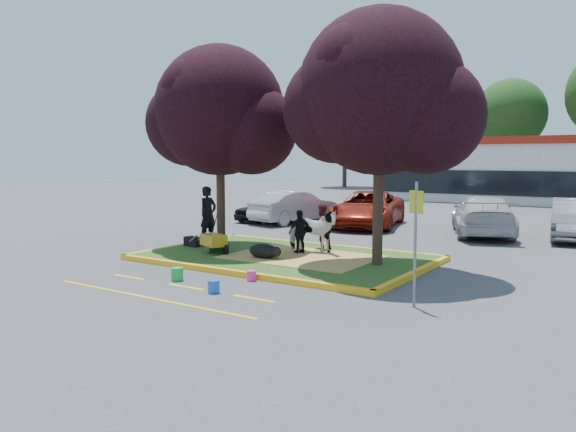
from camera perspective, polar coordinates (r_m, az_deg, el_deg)
The scene contains 32 objects.
ground at distance 16.79m, azimuth -0.33°, elevation -4.50°, with size 90.00×90.00×0.00m, color #424244.
median_island at distance 16.78m, azimuth -0.33°, elevation -4.25°, with size 8.00×5.00×0.15m, color #274D18.
curb_near at distance 14.75m, azimuth -5.95°, elevation -5.71°, with size 8.30×0.16×0.15m, color yellow.
curb_far at distance 18.95m, azimuth 4.02°, elevation -3.08°, with size 8.30×0.16×0.15m, color yellow.
curb_left at distance 19.32m, azimuth -10.45°, elevation -2.99°, with size 0.16×5.30×0.15m, color yellow.
curb_right at distance 14.94m, azimuth 12.85°, elevation -5.67°, with size 0.16×5.30×0.15m, color yellow.
straw_bedding at distance 16.44m, azimuth 1.41°, elevation -4.18°, with size 4.20×3.00×0.01m, color tan.
tree_purple_left at distance 18.54m, azimuth -6.94°, elevation 9.97°, with size 5.06×4.20×6.51m.
tree_purple_right at distance 15.32m, azimuth 9.35°, elevation 11.54°, with size 5.30×4.40×6.82m.
fire_lane_stripe_a at distance 15.01m, azimuth -15.88°, elevation -5.98°, with size 1.10×0.12×0.01m, color yellow.
fire_lane_stripe_b at distance 13.58m, azimuth -10.32°, elevation -7.10°, with size 1.10×0.12×0.01m, color yellow.
fire_lane_stripe_c at distance 12.31m, azimuth -3.51°, elevation -8.38°, with size 1.10×0.12×0.01m, color yellow.
fire_lane_long at distance 12.77m, azimuth -14.08°, elevation -8.03°, with size 6.00×0.10×0.01m, color yellow.
retail_building at distance 42.33m, azimuth 23.77°, elevation 4.39°, with size 20.40×8.40×4.40m.
treeline at distance 52.15m, azimuth 25.01°, elevation 10.57°, with size 46.58×7.80×14.63m.
cow at distance 17.05m, azimuth 2.50°, elevation -1.55°, with size 0.72×1.59×1.34m, color white.
calf at distance 16.24m, azimuth -2.47°, elevation -3.57°, with size 0.97×0.55×0.42m, color black.
handler at distance 19.36m, azimuth -8.12°, elevation 0.16°, with size 0.70×0.46×1.92m, color black.
visitor_a at distance 17.74m, azimuth 3.41°, elevation -1.09°, with size 0.70×0.55×1.45m, color #4B1522.
visitor_b at distance 16.97m, azimuth 1.24°, elevation -1.61°, with size 0.78×0.32×1.33m, color black.
wheelbarrow at distance 17.13m, azimuth -7.56°, elevation -2.47°, with size 1.54×0.81×0.58m.
gear_bag_dark at distance 18.67m, azimuth -9.59°, elevation -2.57°, with size 0.61×0.33×0.31m, color black.
gear_bag_green at distance 17.24m, azimuth -7.00°, elevation -3.31°, with size 0.50×0.31×0.27m, color black.
sign_post at distance 11.62m, azimuth 12.83°, elevation -1.41°, with size 0.34×0.17×2.57m.
bucket_green at distance 14.29m, azimuth -11.19°, elevation -5.81°, with size 0.30×0.30×0.33m, color green.
bucket_pink at distance 14.03m, azimuth -3.73°, elevation -6.07°, with size 0.24×0.24×0.26m, color #FD3896.
bucket_blue at distance 12.89m, azimuth -7.56°, elevation -7.12°, with size 0.27×0.27×0.29m, color blue.
car_black at distance 27.08m, azimuth -2.12°, elevation 0.82°, with size 1.46×3.64×1.24m, color black.
car_silver at distance 26.24m, azimuth 0.66°, elevation 0.94°, with size 1.59×4.55×1.50m, color #A5A8AD.
car_red at distance 25.06m, azimuth 8.12°, elevation 0.72°, with size 2.60×5.64×1.57m, color maroon.
car_white at distance 23.31m, azimuth 19.16°, elevation 0.05°, with size 2.18×5.36×1.56m, color silver.
car_grey at distance 23.36m, azimuth 27.18°, elevation -0.32°, with size 1.60×4.60×1.52m, color slate.
Camera 1 is at (9.19, -13.72, 3.05)m, focal length 35.00 mm.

